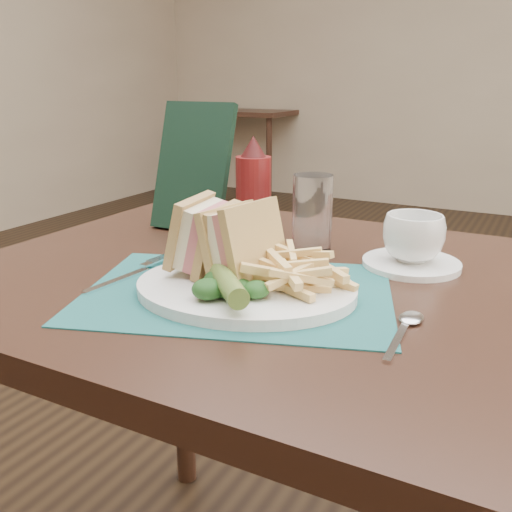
{
  "coord_description": "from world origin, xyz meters",
  "views": [
    {
      "loc": [
        0.38,
        -1.23,
        1.03
      ],
      "look_at": [
        0.03,
        -0.57,
        0.8
      ],
      "focal_mm": 40.0,
      "sensor_mm": 36.0,
      "label": 1
    }
  ],
  "objects": [
    {
      "name": "saucer",
      "position": [
        0.2,
        -0.38,
        0.76
      ],
      "size": [
        0.19,
        0.19,
        0.01
      ],
      "primitive_type": "cylinder",
      "rotation": [
        0.0,
        0.0,
        -0.28
      ],
      "color": "white",
      "rests_on": "table_main"
    },
    {
      "name": "placemat",
      "position": [
        0.01,
        -0.6,
        0.75
      ],
      "size": [
        0.49,
        0.41,
        0.0
      ],
      "primitive_type": "cube",
      "rotation": [
        0.0,
        0.0,
        0.33
      ],
      "color": "#1A5453",
      "rests_on": "table_main"
    },
    {
      "name": "wall_back",
      "position": [
        0.0,
        3.5,
        0.0
      ],
      "size": [
        6.0,
        0.0,
        6.0
      ],
      "primitive_type": "plane",
      "rotation": [
        1.57,
        0.0,
        0.0
      ],
      "color": "tan",
      "rests_on": "ground"
    },
    {
      "name": "coffee_cup",
      "position": [
        0.2,
        -0.38,
        0.8
      ],
      "size": [
        0.13,
        0.13,
        0.07
      ],
      "primitive_type": "imported",
      "rotation": [
        0.0,
        0.0,
        0.48
      ],
      "color": "white",
      "rests_on": "saucer"
    },
    {
      "name": "table_bg_left",
      "position": [
        -2.16,
        3.35,
        0.38
      ],
      "size": [
        0.9,
        0.75,
        0.75
      ],
      "primitive_type": null,
      "color": "black",
      "rests_on": "ground"
    },
    {
      "name": "kale_garnish",
      "position": [
        0.04,
        -0.66,
        0.78
      ],
      "size": [
        0.11,
        0.08,
        0.03
      ],
      "primitive_type": null,
      "color": "#153814",
      "rests_on": "plate"
    },
    {
      "name": "check_presenter",
      "position": [
        -0.24,
        -0.33,
        0.87
      ],
      "size": [
        0.15,
        0.1,
        0.24
      ],
      "primitive_type": "cube",
      "rotation": [
        -0.31,
        0.0,
        0.03
      ],
      "color": "black",
      "rests_on": "table_main"
    },
    {
      "name": "fork",
      "position": [
        -0.16,
        -0.62,
        0.76
      ],
      "size": [
        0.05,
        0.17,
        0.01
      ],
      "primitive_type": null,
      "rotation": [
        0.0,
        0.0,
        -0.1
      ],
      "color": "silver",
      "rests_on": "placemat"
    },
    {
      "name": "table_main",
      "position": [
        0.0,
        -0.5,
        0.38
      ],
      "size": [
        0.9,
        0.75,
        0.75
      ],
      "primitive_type": null,
      "color": "black",
      "rests_on": "ground"
    },
    {
      "name": "spoon",
      "position": [
        0.25,
        -0.63,
        0.76
      ],
      "size": [
        0.04,
        0.15,
        0.01
      ],
      "primitive_type": null,
      "rotation": [
        0.0,
        0.0,
        0.05
      ],
      "color": "silver",
      "rests_on": "table_main"
    },
    {
      "name": "sandwich_half_a",
      "position": [
        -0.07,
        -0.59,
        0.82
      ],
      "size": [
        0.09,
        0.12,
        0.11
      ],
      "primitive_type": null,
      "rotation": [
        0.0,
        0.24,
        0.13
      ],
      "color": "tan",
      "rests_on": "plate"
    },
    {
      "name": "fries_pile",
      "position": [
        0.09,
        -0.59,
        0.79
      ],
      "size": [
        0.18,
        0.2,
        0.05
      ],
      "primitive_type": null,
      "color": "#F0C778",
      "rests_on": "plate"
    },
    {
      "name": "ketchup_bottle",
      "position": [
        -0.09,
        -0.36,
        0.84
      ],
      "size": [
        0.08,
        0.08,
        0.19
      ],
      "primitive_type": null,
      "rotation": [
        0.0,
        0.0,
        0.36
      ],
      "color": "#5E1010",
      "rests_on": "table_main"
    },
    {
      "name": "sandwich_half_b",
      "position": [
        -0.01,
        -0.58,
        0.82
      ],
      "size": [
        0.1,
        0.12,
        0.11
      ],
      "primitive_type": null,
      "rotation": [
        0.0,
        -0.24,
        -0.19
      ],
      "color": "tan",
      "rests_on": "plate"
    },
    {
      "name": "plate",
      "position": [
        0.03,
        -0.6,
        0.76
      ],
      "size": [
        0.34,
        0.3,
        0.01
      ],
      "primitive_type": null,
      "rotation": [
        0.0,
        0.0,
        0.21
      ],
      "color": "white",
      "rests_on": "placemat"
    },
    {
      "name": "floor",
      "position": [
        0.0,
        0.0,
        0.0
      ],
      "size": [
        7.0,
        7.0,
        0.0
      ],
      "primitive_type": "plane",
      "color": "black",
      "rests_on": "ground"
    },
    {
      "name": "pickle_spear",
      "position": [
        0.04,
        -0.67,
        0.79
      ],
      "size": [
        0.1,
        0.11,
        0.03
      ],
      "primitive_type": "cylinder",
      "rotation": [
        1.54,
        0.0,
        0.75
      ],
      "color": "#4D6A28",
      "rests_on": "plate"
    },
    {
      "name": "drinking_glass",
      "position": [
        0.03,
        -0.38,
        0.81
      ],
      "size": [
        0.09,
        0.09,
        0.13
      ],
      "primitive_type": "cylinder",
      "rotation": [
        0.0,
        0.0,
        0.38
      ],
      "color": "white",
      "rests_on": "table_main"
    }
  ]
}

